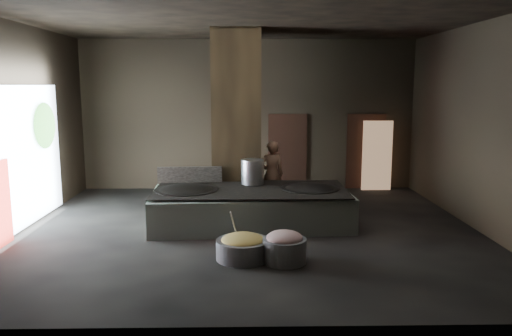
{
  "coord_description": "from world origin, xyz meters",
  "views": [
    {
      "loc": [
        -0.06,
        -10.64,
        3.14
      ],
      "look_at": [
        0.16,
        0.77,
        1.25
      ],
      "focal_mm": 35.0,
      "sensor_mm": 36.0,
      "label": 1
    }
  ],
  "objects_px": {
    "hearth_platform": "(251,208)",
    "meat_basin": "(284,250)",
    "stock_pot": "(252,172)",
    "wok_right": "(310,192)",
    "cook": "(272,174)",
    "veg_basin": "(243,249)",
    "wok_left": "(186,193)"
  },
  "relations": [
    {
      "from": "stock_pot",
      "to": "cook",
      "type": "bearing_deg",
      "value": 65.05
    },
    {
      "from": "wok_left",
      "to": "stock_pot",
      "type": "distance_m",
      "value": 1.66
    },
    {
      "from": "meat_basin",
      "to": "wok_right",
      "type": "bearing_deg",
      "value": 73.11
    },
    {
      "from": "stock_pot",
      "to": "wok_right",
      "type": "bearing_deg",
      "value": -21.04
    },
    {
      "from": "cook",
      "to": "meat_basin",
      "type": "xyz_separation_m",
      "value": [
        0.02,
        -4.12,
        -0.65
      ]
    },
    {
      "from": "wok_right",
      "to": "cook",
      "type": "distance_m",
      "value": 1.79
    },
    {
      "from": "hearth_platform",
      "to": "meat_basin",
      "type": "relative_size",
      "value": 5.59
    },
    {
      "from": "cook",
      "to": "veg_basin",
      "type": "bearing_deg",
      "value": 71.16
    },
    {
      "from": "wok_right",
      "to": "meat_basin",
      "type": "distance_m",
      "value": 2.68
    },
    {
      "from": "veg_basin",
      "to": "hearth_platform",
      "type": "bearing_deg",
      "value": 85.96
    },
    {
      "from": "hearth_platform",
      "to": "wok_left",
      "type": "xyz_separation_m",
      "value": [
        -1.45,
        -0.05,
        0.37
      ]
    },
    {
      "from": "wok_left",
      "to": "veg_basin",
      "type": "height_order",
      "value": "wok_left"
    },
    {
      "from": "veg_basin",
      "to": "meat_basin",
      "type": "bearing_deg",
      "value": -13.16
    },
    {
      "from": "cook",
      "to": "veg_basin",
      "type": "xyz_separation_m",
      "value": [
        -0.72,
        -3.94,
        -0.69
      ]
    },
    {
      "from": "wok_right",
      "to": "veg_basin",
      "type": "relative_size",
      "value": 1.32
    },
    {
      "from": "meat_basin",
      "to": "veg_basin",
      "type": "bearing_deg",
      "value": 166.84
    },
    {
      "from": "wok_left",
      "to": "wok_right",
      "type": "bearing_deg",
      "value": 2.05
    },
    {
      "from": "hearth_platform",
      "to": "meat_basin",
      "type": "bearing_deg",
      "value": -80.06
    },
    {
      "from": "wok_right",
      "to": "meat_basin",
      "type": "bearing_deg",
      "value": -106.89
    },
    {
      "from": "hearth_platform",
      "to": "meat_basin",
      "type": "xyz_separation_m",
      "value": [
        0.59,
        -2.47,
        -0.17
      ]
    },
    {
      "from": "wok_left",
      "to": "meat_basin",
      "type": "distance_m",
      "value": 3.2
    },
    {
      "from": "veg_basin",
      "to": "meat_basin",
      "type": "distance_m",
      "value": 0.77
    },
    {
      "from": "stock_pot",
      "to": "hearth_platform",
      "type": "bearing_deg",
      "value": -95.19
    },
    {
      "from": "wok_right",
      "to": "stock_pot",
      "type": "relative_size",
      "value": 2.25
    },
    {
      "from": "wok_left",
      "to": "stock_pot",
      "type": "height_order",
      "value": "stock_pot"
    },
    {
      "from": "cook",
      "to": "meat_basin",
      "type": "bearing_deg",
      "value": 81.9
    },
    {
      "from": "cook",
      "to": "hearth_platform",
      "type": "bearing_deg",
      "value": 62.76
    },
    {
      "from": "wok_right",
      "to": "meat_basin",
      "type": "relative_size",
      "value": 1.64
    },
    {
      "from": "wok_right",
      "to": "stock_pot",
      "type": "xyz_separation_m",
      "value": [
        -1.3,
        0.5,
        0.38
      ]
    },
    {
      "from": "hearth_platform",
      "to": "veg_basin",
      "type": "bearing_deg",
      "value": -97.48
    },
    {
      "from": "wok_left",
      "to": "hearth_platform",
      "type": "bearing_deg",
      "value": 1.97
    },
    {
      "from": "stock_pot",
      "to": "cook",
      "type": "relative_size",
      "value": 0.33
    }
  ]
}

